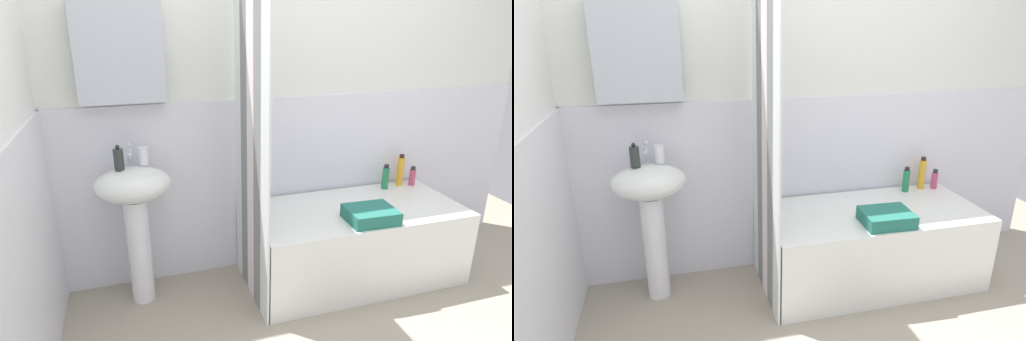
# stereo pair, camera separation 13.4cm
# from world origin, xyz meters

# --- Properties ---
(wall_back_tiled) EXTENTS (3.60, 0.18, 2.40)m
(wall_back_tiled) POSITION_xyz_m (-0.06, 1.26, 1.14)
(wall_back_tiled) COLOR white
(wall_back_tiled) RESTS_ON ground_plane
(sink) EXTENTS (0.44, 0.34, 0.88)m
(sink) POSITION_xyz_m (-1.07, 1.03, 0.64)
(sink) COLOR white
(sink) RESTS_ON ground_plane
(faucet) EXTENTS (0.03, 0.12, 0.12)m
(faucet) POSITION_xyz_m (-1.07, 1.11, 0.94)
(faucet) COLOR silver
(faucet) RESTS_ON sink
(soap_dispenser) EXTENTS (0.06, 0.06, 0.14)m
(soap_dispenser) POSITION_xyz_m (-1.13, 1.03, 0.94)
(soap_dispenser) COLOR #29312F
(soap_dispenser) RESTS_ON sink
(toothbrush_cup) EXTENTS (0.06, 0.06, 0.10)m
(toothbrush_cup) POSITION_xyz_m (-0.99, 1.08, 0.93)
(toothbrush_cup) COLOR white
(toothbrush_cup) RESTS_ON sink
(bathtub) EXTENTS (1.41, 0.67, 0.51)m
(bathtub) POSITION_xyz_m (0.32, 0.88, 0.26)
(bathtub) COLOR white
(bathtub) RESTS_ON ground_plane
(shower_curtain) EXTENTS (0.01, 0.67, 2.00)m
(shower_curtain) POSITION_xyz_m (-0.40, 0.88, 1.00)
(shower_curtain) COLOR white
(shower_curtain) RESTS_ON ground_plane
(conditioner_bottle) EXTENTS (0.05, 0.05, 0.15)m
(conditioner_bottle) POSITION_xyz_m (0.93, 1.13, 0.58)
(conditioner_bottle) COLOR #C0496E
(conditioner_bottle) RESTS_ON bathtub
(lotion_bottle) EXTENTS (0.05, 0.05, 0.24)m
(lotion_bottle) POSITION_xyz_m (0.83, 1.15, 0.62)
(lotion_bottle) COLOR gold
(lotion_bottle) RESTS_ON bathtub
(body_wash_bottle) EXTENTS (0.05, 0.05, 0.18)m
(body_wash_bottle) POSITION_xyz_m (0.69, 1.12, 0.60)
(body_wash_bottle) COLOR #23814D
(body_wash_bottle) RESTS_ON bathtub
(towel_folded) EXTENTS (0.31, 0.25, 0.08)m
(towel_folded) POSITION_xyz_m (0.31, 0.68, 0.55)
(towel_folded) COLOR #246B5C
(towel_folded) RESTS_ON bathtub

